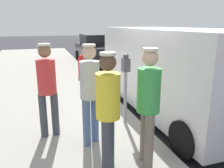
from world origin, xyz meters
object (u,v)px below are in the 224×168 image
(parked_van, at_px, (171,68))
(parked_sedan_behind, at_px, (97,50))
(pedestrian_in_green, at_px, (148,100))
(fire_hydrant, at_px, (81,66))
(pedestrian_in_red, at_px, (47,85))
(pedestrian_in_gray, at_px, (90,88))
(pedestrian_in_yellow, at_px, (108,106))
(parking_meter_near, at_px, (126,77))

(parked_van, height_order, parked_sedan_behind, parked_van)
(pedestrian_in_green, relative_size, parked_sedan_behind, 0.41)
(pedestrian_in_green, relative_size, parked_van, 0.34)
(fire_hydrant, bearing_deg, pedestrian_in_red, 73.56)
(pedestrian_in_red, bearing_deg, pedestrian_in_green, 134.50)
(pedestrian_in_gray, xyz_separation_m, pedestrian_in_yellow, (-0.07, 0.88, -0.02))
(pedestrian_in_green, height_order, parked_van, parked_van)
(pedestrian_in_red, height_order, fire_hydrant, pedestrian_in_red)
(pedestrian_in_green, bearing_deg, pedestrian_in_red, -45.50)
(fire_hydrant, bearing_deg, pedestrian_in_yellow, 83.52)
(pedestrian_in_gray, distance_m, pedestrian_in_red, 0.87)
(parked_sedan_behind, bearing_deg, parked_van, 90.00)
(parked_sedan_behind, bearing_deg, parking_meter_near, 80.18)
(parking_meter_near, height_order, pedestrian_in_red, pedestrian_in_red)
(parking_meter_near, relative_size, pedestrian_in_red, 0.86)
(pedestrian_in_gray, relative_size, pedestrian_in_red, 1.01)
(parked_van, bearing_deg, pedestrian_in_red, 14.54)
(pedestrian_in_gray, height_order, fire_hydrant, pedestrian_in_gray)
(parking_meter_near, xyz_separation_m, pedestrian_in_gray, (0.90, 0.66, 0.01))
(pedestrian_in_gray, height_order, parked_sedan_behind, pedestrian_in_gray)
(pedestrian_in_gray, xyz_separation_m, parked_sedan_behind, (-2.40, -9.32, -0.44))
(parking_meter_near, distance_m, pedestrian_in_gray, 1.12)
(parked_van, bearing_deg, pedestrian_in_gray, 28.95)
(parking_meter_near, height_order, fire_hydrant, parking_meter_near)
(parking_meter_near, relative_size, fire_hydrant, 1.77)
(pedestrian_in_green, bearing_deg, pedestrian_in_gray, -52.26)
(parked_van, bearing_deg, pedestrian_in_yellow, 43.39)
(parked_van, height_order, fire_hydrant, parked_van)
(pedestrian_in_green, relative_size, pedestrian_in_red, 1.01)
(pedestrian_in_yellow, bearing_deg, parked_sedan_behind, -102.90)
(fire_hydrant, bearing_deg, parking_meter_near, 91.15)
(pedestrian_in_gray, relative_size, pedestrian_in_yellow, 1.02)
(pedestrian_in_gray, xyz_separation_m, fire_hydrant, (-0.80, -5.62, -0.62))
(pedestrian_in_red, bearing_deg, pedestrian_in_yellow, 118.55)
(pedestrian_in_red, bearing_deg, parking_meter_near, -175.33)
(pedestrian_in_yellow, relative_size, pedestrian_in_red, 0.99)
(parking_meter_near, bearing_deg, pedestrian_in_green, 81.72)
(parked_van, distance_m, parked_sedan_behind, 8.01)
(fire_hydrant, bearing_deg, parked_van, 110.47)
(pedestrian_in_green, height_order, pedestrian_in_gray, pedestrian_in_green)
(pedestrian_in_green, distance_m, pedestrian_in_red, 1.97)
(parking_meter_near, bearing_deg, pedestrian_in_gray, 35.97)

